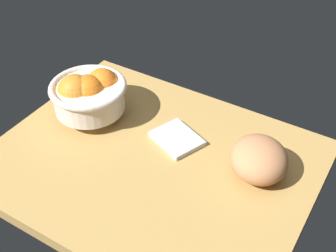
% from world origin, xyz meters
% --- Properties ---
extents(ground_plane, '(0.71, 0.57, 0.03)m').
position_xyz_m(ground_plane, '(0.00, 0.00, -0.01)').
color(ground_plane, '#B48C4A').
extents(fruit_bowl, '(0.19, 0.19, 0.12)m').
position_xyz_m(fruit_bowl, '(0.22, -0.06, 0.07)').
color(fruit_bowl, silver).
rests_on(fruit_bowl, ground).
extents(bread_loaf, '(0.18, 0.18, 0.09)m').
position_xyz_m(bread_loaf, '(-0.22, -0.08, 0.04)').
color(bread_loaf, tan).
rests_on(bread_loaf, ground).
extents(napkin_folded, '(0.14, 0.12, 0.01)m').
position_xyz_m(napkin_folded, '(-0.02, -0.08, 0.01)').
color(napkin_folded, silver).
rests_on(napkin_folded, ground).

